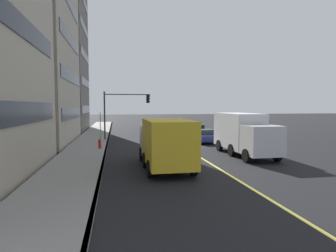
{
  "coord_description": "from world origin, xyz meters",
  "views": [
    {
      "loc": [
        -24.97,
        5.94,
        3.69
      ],
      "look_at": [
        -2.91,
        1.89,
        2.11
      ],
      "focal_mm": 30.63,
      "sensor_mm": 36.0,
      "label": 1
    }
  ],
  "objects_px": {
    "car_navy": "(206,136)",
    "street_sign_post": "(100,124)",
    "pedestrian_with_backpack": "(147,140)",
    "traffic_light_mast": "(124,106)",
    "car_green": "(195,130)",
    "truck_white": "(243,133)",
    "truck_yellow": "(165,142)",
    "fire_hydrant": "(100,145)"
  },
  "relations": [
    {
      "from": "truck_white",
      "to": "traffic_light_mast",
      "type": "xyz_separation_m",
      "value": [
        10.84,
        8.56,
        1.97
      ]
    },
    {
      "from": "pedestrian_with_backpack",
      "to": "traffic_light_mast",
      "type": "relative_size",
      "value": 0.31
    },
    {
      "from": "truck_yellow",
      "to": "fire_hydrant",
      "type": "relative_size",
      "value": 7.18
    },
    {
      "from": "car_navy",
      "to": "car_green",
      "type": "bearing_deg",
      "value": -5.54
    },
    {
      "from": "truck_yellow",
      "to": "street_sign_post",
      "type": "height_order",
      "value": "street_sign_post"
    },
    {
      "from": "traffic_light_mast",
      "to": "street_sign_post",
      "type": "bearing_deg",
      "value": 71.44
    },
    {
      "from": "car_green",
      "to": "truck_yellow",
      "type": "height_order",
      "value": "truck_yellow"
    },
    {
      "from": "street_sign_post",
      "to": "fire_hydrant",
      "type": "xyz_separation_m",
      "value": [
        -7.41,
        -0.3,
        -1.28
      ]
    },
    {
      "from": "car_green",
      "to": "truck_white",
      "type": "relative_size",
      "value": 0.58
    },
    {
      "from": "car_navy",
      "to": "street_sign_post",
      "type": "relative_size",
      "value": 1.3
    },
    {
      "from": "car_green",
      "to": "pedestrian_with_backpack",
      "type": "bearing_deg",
      "value": 145.9
    },
    {
      "from": "street_sign_post",
      "to": "pedestrian_with_backpack",
      "type": "bearing_deg",
      "value": -154.59
    },
    {
      "from": "truck_yellow",
      "to": "street_sign_post",
      "type": "xyz_separation_m",
      "value": [
        15.2,
        4.5,
        0.17
      ]
    },
    {
      "from": "car_green",
      "to": "truck_yellow",
      "type": "relative_size",
      "value": 0.62
    },
    {
      "from": "car_green",
      "to": "traffic_light_mast",
      "type": "bearing_deg",
      "value": 105.65
    },
    {
      "from": "car_navy",
      "to": "traffic_light_mast",
      "type": "bearing_deg",
      "value": 66.24
    },
    {
      "from": "car_navy",
      "to": "truck_white",
      "type": "bearing_deg",
      "value": -175.52
    },
    {
      "from": "truck_yellow",
      "to": "car_green",
      "type": "bearing_deg",
      "value": -21.35
    },
    {
      "from": "car_green",
      "to": "car_navy",
      "type": "xyz_separation_m",
      "value": [
        -5.92,
        0.57,
        -0.07
      ]
    },
    {
      "from": "pedestrian_with_backpack",
      "to": "fire_hydrant",
      "type": "xyz_separation_m",
      "value": [
        1.27,
        3.82,
        -0.47
      ]
    },
    {
      "from": "truck_white",
      "to": "street_sign_post",
      "type": "bearing_deg",
      "value": 43.42
    },
    {
      "from": "car_navy",
      "to": "truck_yellow",
      "type": "height_order",
      "value": "truck_yellow"
    },
    {
      "from": "car_green",
      "to": "traffic_light_mast",
      "type": "xyz_separation_m",
      "value": [
        -2.4,
        8.56,
        2.88
      ]
    },
    {
      "from": "pedestrian_with_backpack",
      "to": "fire_hydrant",
      "type": "bearing_deg",
      "value": 71.61
    },
    {
      "from": "car_navy",
      "to": "pedestrian_with_backpack",
      "type": "height_order",
      "value": "pedestrian_with_backpack"
    },
    {
      "from": "car_navy",
      "to": "street_sign_post",
      "type": "bearing_deg",
      "value": 67.44
    },
    {
      "from": "street_sign_post",
      "to": "car_green",
      "type": "bearing_deg",
      "value": -81.95
    },
    {
      "from": "car_green",
      "to": "pedestrian_with_backpack",
      "type": "relative_size",
      "value": 2.58
    },
    {
      "from": "fire_hydrant",
      "to": "truck_yellow",
      "type": "bearing_deg",
      "value": -151.71
    },
    {
      "from": "pedestrian_with_backpack",
      "to": "car_navy",
      "type": "bearing_deg",
      "value": -55.8
    },
    {
      "from": "car_green",
      "to": "traffic_light_mast",
      "type": "distance_m",
      "value": 9.35
    },
    {
      "from": "car_green",
      "to": "street_sign_post",
      "type": "relative_size",
      "value": 1.4
    },
    {
      "from": "truck_yellow",
      "to": "traffic_light_mast",
      "type": "height_order",
      "value": "traffic_light_mast"
    },
    {
      "from": "truck_yellow",
      "to": "pedestrian_with_backpack",
      "type": "xyz_separation_m",
      "value": [
        6.53,
        0.38,
        -0.64
      ]
    },
    {
      "from": "traffic_light_mast",
      "to": "pedestrian_with_backpack",
      "type": "bearing_deg",
      "value": -168.24
    },
    {
      "from": "pedestrian_with_backpack",
      "to": "traffic_light_mast",
      "type": "bearing_deg",
      "value": 11.76
    },
    {
      "from": "car_navy",
      "to": "truck_yellow",
      "type": "distance_m",
      "value": 12.42
    },
    {
      "from": "car_green",
      "to": "traffic_light_mast",
      "type": "height_order",
      "value": "traffic_light_mast"
    },
    {
      "from": "car_navy",
      "to": "street_sign_post",
      "type": "xyz_separation_m",
      "value": [
        4.35,
        10.48,
        1.06
      ]
    },
    {
      "from": "car_green",
      "to": "truck_white",
      "type": "distance_m",
      "value": 13.27
    },
    {
      "from": "traffic_light_mast",
      "to": "car_green",
      "type": "bearing_deg",
      "value": -74.35
    },
    {
      "from": "truck_white",
      "to": "fire_hydrant",
      "type": "bearing_deg",
      "value": 68.31
    }
  ]
}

